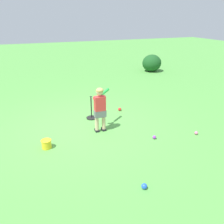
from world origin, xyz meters
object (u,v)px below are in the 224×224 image
Objects in this scene: play_ball_by_bucket at (120,109)px; play_ball_behind_batter at (196,133)px; toy_bucket at (46,144)px; play_ball_midfield at (154,137)px; play_ball_near_batter at (144,186)px; child_batter at (100,105)px; batting_tee at (92,115)px.

play_ball_by_bucket is 2.27m from play_ball_behind_batter.
play_ball_by_bucket is 0.44× the size of toy_bucket.
play_ball_behind_batter is (2.00, 1.08, -0.01)m from play_ball_by_bucket.
play_ball_behind_batter is at bearing 79.96° from play_ball_midfield.
play_ball_by_bucket reaches higher than play_ball_midfield.
toy_bucket is (-1.85, -1.29, 0.05)m from play_ball_near_batter.
play_ball_behind_batter is 1.04m from play_ball_midfield.
play_ball_behind_batter is at bearing 78.37° from toy_bucket.
child_batter is 13.51× the size of play_ball_behind_batter.
batting_tee is (0.21, -0.92, 0.06)m from play_ball_by_bucket.
play_ball_midfield is at bearing 31.36° from batting_tee.
child_batter is at bearing -43.52° from play_ball_by_bucket.
play_ball_midfield is (0.84, 0.99, -0.61)m from child_batter.
play_ball_midfield reaches higher than play_ball_behind_batter.
toy_bucket reaches higher than play_ball_by_bucket.
play_ball_behind_batter is (-1.17, 2.03, -0.01)m from play_ball_near_batter.
play_ball_by_bucket is at bearing 120.36° from toy_bucket.
play_ball_near_batter is 1.20× the size of play_ball_behind_batter.
play_ball_by_bucket is at bearing 136.48° from child_batter.
toy_bucket is at bearing -50.12° from batting_tee.
child_batter reaches higher than play_ball_behind_batter.
play_ball_behind_batter is 0.13× the size of batting_tee.
toy_bucket is (0.33, -1.31, -0.55)m from child_batter.
play_ball_behind_batter is 3.39m from toy_bucket.
play_ball_near_batter is at bearing 34.95° from toy_bucket.
play_ball_behind_batter is at bearing 48.20° from batting_tee.
play_ball_by_bucket is at bearing 163.33° from play_ball_near_batter.
child_batter is at bearing 179.51° from play_ball_near_batter.
child_batter reaches higher than play_ball_near_batter.
batting_tee is 2.87× the size of toy_bucket.
play_ball_by_bucket is 0.15× the size of batting_tee.
batting_tee is at bearing 179.46° from play_ball_near_batter.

